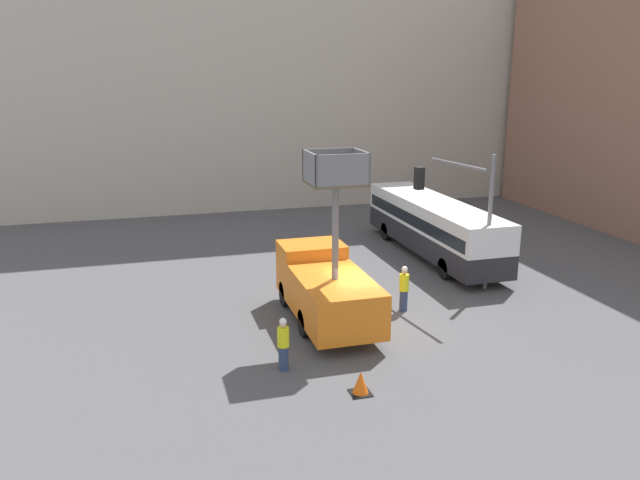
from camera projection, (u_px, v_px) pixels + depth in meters
The scene contains 8 objects.
ground_plane at pixel (363, 327), 23.51m from camera, with size 120.00×120.00×0.00m, color #4C4C4F.
building_backdrop_far at pixel (242, 49), 45.14m from camera, with size 44.00×10.00×21.76m.
utility_truck at pixel (326, 285), 23.67m from camera, with size 2.58×6.41×6.69m.
city_bus at pixel (433, 224), 32.23m from camera, with size 2.54×11.74×2.90m.
traffic_light_pole at pixel (465, 201), 26.16m from camera, with size 3.92×3.67×5.94m.
road_worker_near_truck at pixel (283, 344), 19.91m from camera, with size 0.38×0.38×1.79m.
road_worker_directing at pixel (404, 288), 24.90m from camera, with size 0.38×0.38×1.87m.
traffic_cone_near_truck at pixel (361, 383), 18.57m from camera, with size 0.63×0.63×0.72m.
Camera 1 is at (-7.58, -20.55, 9.30)m, focal length 35.00 mm.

